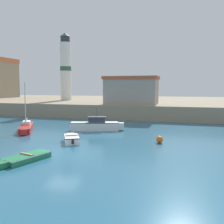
{
  "coord_description": "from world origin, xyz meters",
  "views": [
    {
      "loc": [
        9.37,
        -17.89,
        5.05
      ],
      "look_at": [
        0.25,
        12.49,
        2.0
      ],
      "focal_mm": 42.0,
      "sensor_mm": 36.0,
      "label": 1
    }
  ],
  "objects": [
    {
      "name": "mooring_buoy",
      "position": [
        6.8,
        5.67,
        0.32
      ],
      "size": [
        0.63,
        0.63,
        0.63
      ],
      "primitive_type": "sphere",
      "color": "orange",
      "rests_on": "ground"
    },
    {
      "name": "dinghy_white_1",
      "position": [
        -1.01,
        3.74,
        0.33
      ],
      "size": [
        2.47,
        3.36,
        0.68
      ],
      "color": "white",
      "rests_on": "ground"
    },
    {
      "name": "ground_plane",
      "position": [
        0.0,
        0.0,
        0.0
      ],
      "size": [
        200.0,
        200.0,
        0.0
      ],
      "primitive_type": "plane",
      "color": "#28607F"
    },
    {
      "name": "quay_seawall",
      "position": [
        0.0,
        40.15,
        1.12
      ],
      "size": [
        120.0,
        40.0,
        2.24
      ],
      "primitive_type": "cube",
      "color": "gray",
      "rests_on": "ground"
    },
    {
      "name": "harbor_shed_mid_row",
      "position": [
        0.0,
        24.42,
        4.53
      ],
      "size": [
        8.78,
        4.75,
        4.53
      ],
      "color": "gray",
      "rests_on": "quay_seawall"
    },
    {
      "name": "dinghy_green_4",
      "position": [
        -1.34,
        -2.84,
        0.23
      ],
      "size": [
        2.19,
        4.09,
        0.49
      ],
      "color": "#237A4C",
      "rests_on": "ground"
    },
    {
      "name": "lighthouse",
      "position": [
        -16.0,
        32.65,
        9.07
      ],
      "size": [
        2.32,
        2.32,
        14.04
      ],
      "color": "silver",
      "rests_on": "quay_seawall"
    },
    {
      "name": "motorboat_white_2",
      "position": [
        -1.08,
        10.45,
        0.62
      ],
      "size": [
        6.23,
        3.13,
        2.51
      ],
      "color": "white",
      "rests_on": "ground"
    },
    {
      "name": "sailboat_red_3",
      "position": [
        -8.71,
        7.88,
        0.44
      ],
      "size": [
        3.87,
        5.78,
        5.58
      ],
      "color": "red",
      "rests_on": "ground"
    }
  ]
}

